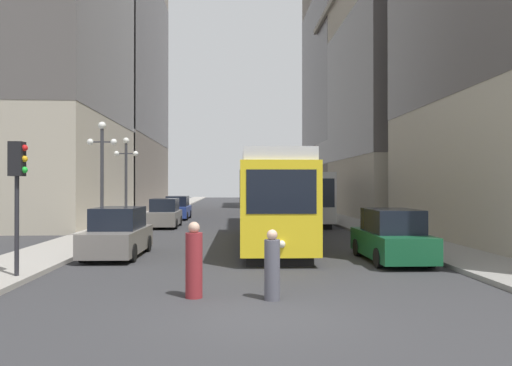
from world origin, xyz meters
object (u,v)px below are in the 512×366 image
pedestrian_crossing_near (194,262)px  traffic_light_near_left (18,173)px  streetcar (270,198)px  pedestrian_crossing_far (272,267)px  parked_car_left_far (178,208)px  transit_bus (303,195)px  parked_car_left_mid (118,234)px  lamp_post_left_far (126,168)px  parked_car_right_far (391,237)px  lamp_post_left_near (102,162)px  parked_car_left_near (165,214)px

pedestrian_crossing_near → traffic_light_near_left: bearing=142.1°
streetcar → pedestrian_crossing_far: streetcar is taller
parked_car_left_far → pedestrian_crossing_near: size_ratio=2.47×
parked_car_left_far → transit_bus: bearing=-24.5°
parked_car_left_mid → lamp_post_left_far: bearing=101.7°
parked_car_right_far → pedestrian_crossing_far: (-4.61, -5.43, -0.09)m
streetcar → pedestrian_crossing_near: (-2.59, -9.99, -1.27)m
lamp_post_left_near → parked_car_left_near: bearing=76.2°
streetcar → parked_car_right_far: size_ratio=2.93×
transit_bus → pedestrian_crossing_far: transit_bus is taller
parked_car_left_near → pedestrian_crossing_far: 20.53m
parked_car_right_far → traffic_light_near_left: (-11.43, -2.87, 2.15)m
parked_car_left_far → parked_car_right_far: bearing=-65.6°
parked_car_left_near → parked_car_left_mid: 12.72m
streetcar → parked_car_left_mid: streetcar is taller
pedestrian_crossing_far → lamp_post_left_near: size_ratio=0.29×
parked_car_left_near → parked_car_left_far: 7.54m
parked_car_right_far → parked_car_left_far: (-9.75, 21.98, 0.00)m
streetcar → parked_car_left_near: streetcar is taller
transit_bus → pedestrian_crossing_far: (-4.14, -23.09, -1.19)m
parked_car_left_near → traffic_light_near_left: bearing=-95.8°
parked_car_left_near → lamp_post_left_far: lamp_post_left_far is taller
transit_bus → parked_car_left_mid: bearing=-119.2°
transit_bus → pedestrian_crossing_far: bearing=-99.1°
parked_car_left_mid → lamp_post_left_far: lamp_post_left_far is taller
parked_car_left_near → lamp_post_left_far: 4.16m
transit_bus → parked_car_left_mid: transit_bus is taller
parked_car_left_far → pedestrian_crossing_near: (3.32, -27.10, -0.01)m
streetcar → parked_car_left_far: size_ratio=2.90×
parked_car_left_near → parked_car_left_far: same height
parked_car_left_near → traffic_light_near_left: 17.53m
lamp_post_left_far → parked_car_left_mid: bearing=-79.5°
traffic_light_near_left → lamp_post_left_far: size_ratio=0.70×
pedestrian_crossing_far → lamp_post_left_near: bearing=-4.4°
pedestrian_crossing_far → traffic_light_near_left: bearing=35.1°
transit_bus → parked_car_right_far: 17.70m
traffic_light_near_left → transit_bus: bearing=61.9°
parked_car_right_far → pedestrian_crossing_near: size_ratio=2.44×
transit_bus → parked_car_right_far: (0.47, -17.66, -1.10)m
pedestrian_crossing_near → lamp_post_left_near: lamp_post_left_near is taller
streetcar → traffic_light_near_left: size_ratio=3.46×
transit_bus → parked_car_left_mid: size_ratio=2.64×
transit_bus → lamp_post_left_far: size_ratio=2.19×
lamp_post_left_near → pedestrian_crossing_near: bearing=-66.2°
lamp_post_left_far → parked_car_right_far: bearing=-45.9°
streetcar → transit_bus: size_ratio=1.10×
pedestrian_crossing_far → pedestrian_crossing_near: bearing=45.8°
streetcar → transit_bus: bearing=76.5°
streetcar → parked_car_left_mid: 6.82m
transit_bus → pedestrian_crossing_near: size_ratio=6.51×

